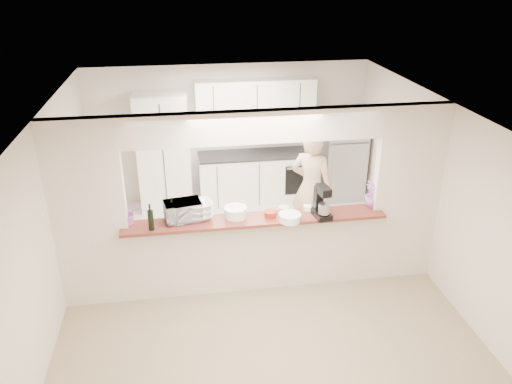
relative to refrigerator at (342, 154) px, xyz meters
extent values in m
plane|color=tan|center=(-2.05, -2.65, -0.85)|extent=(6.00, 6.00, 0.00)
cube|color=silver|center=(-2.05, -1.10, -0.84)|extent=(5.00, 2.90, 0.01)
cube|color=silver|center=(-4.10, -2.65, 0.40)|extent=(0.90, 0.15, 2.50)
cube|color=silver|center=(0.00, -2.65, 0.40)|extent=(0.90, 0.15, 2.50)
cube|color=silver|center=(-2.05, -2.65, 1.45)|extent=(3.20, 0.15, 0.40)
cube|color=silver|center=(-2.05, -2.65, -0.32)|extent=(3.20, 0.15, 1.05)
cube|color=maroon|center=(-2.05, -2.70, 0.22)|extent=(3.40, 0.38, 0.04)
cube|color=white|center=(-3.25, 0.05, 0.20)|extent=(0.90, 0.60, 2.10)
cube|color=white|center=(-1.60, 0.05, -0.40)|extent=(2.10, 0.60, 0.90)
cube|color=#2A2A2C|center=(-1.60, 0.05, 0.07)|extent=(2.10, 0.62, 0.04)
cube|color=white|center=(-1.60, 0.18, 1.02)|extent=(2.10, 0.35, 0.75)
cube|color=black|center=(-1.35, 0.07, 0.59)|extent=(0.75, 0.45, 0.12)
cube|color=black|center=(-0.85, -0.25, -0.35)|extent=(0.55, 0.02, 0.55)
cube|color=#A1A1A6|center=(0.00, 0.00, 0.00)|extent=(0.75, 0.70, 1.70)
imported|color=#E177D1|center=(-3.65, -2.60, 0.40)|extent=(0.32, 0.29, 0.32)
cylinder|color=black|center=(-3.10, -2.58, 0.35)|extent=(0.06, 0.06, 0.23)
cylinder|color=black|center=(-3.10, -2.58, 0.51)|extent=(0.02, 0.02, 0.08)
cylinder|color=black|center=(-3.36, -2.80, 0.37)|extent=(0.07, 0.07, 0.26)
cylinder|color=black|center=(-3.36, -2.80, 0.55)|extent=(0.02, 0.02, 0.09)
imported|color=silver|center=(-2.97, -2.60, 0.37)|extent=(0.50, 0.38, 0.25)
imported|color=white|center=(-2.75, -2.60, 0.36)|extent=(0.36, 0.36, 0.23)
cylinder|color=white|center=(-2.30, -2.62, 0.30)|extent=(0.29, 0.29, 0.13)
cylinder|color=white|center=(-2.30, -2.62, 0.37)|extent=(0.30, 0.30, 0.01)
cylinder|color=white|center=(-1.63, -2.84, 0.29)|extent=(0.27, 0.27, 0.09)
cylinder|color=white|center=(-1.63, -2.84, 0.34)|extent=(0.28, 0.28, 0.01)
cylinder|color=maroon|center=(-1.85, -2.68, 0.28)|extent=(0.16, 0.16, 0.08)
cylinder|color=beige|center=(-1.65, -2.57, 0.27)|extent=(0.15, 0.15, 0.07)
cube|color=silver|center=(-1.29, -2.60, 0.25)|extent=(0.25, 0.20, 0.01)
cube|color=white|center=(-1.29, -2.60, 0.28)|extent=(0.12, 0.12, 0.06)
cube|color=black|center=(-1.20, -2.80, 0.28)|extent=(0.22, 0.31, 0.07)
cube|color=black|center=(-1.21, -2.70, 0.47)|extent=(0.14, 0.12, 0.31)
cube|color=black|center=(-1.20, -2.81, 0.62)|extent=(0.16, 0.26, 0.10)
cylinder|color=#B7B7BC|center=(-1.19, -2.86, 0.40)|extent=(0.15, 0.15, 0.14)
imported|color=#C369C2|center=(-0.45, -2.60, 0.43)|extent=(0.21, 0.21, 0.37)
imported|color=#D6B28B|center=(-1.00, -1.56, 0.07)|extent=(0.80, 0.76, 1.84)
camera|label=1|loc=(-2.92, -8.31, 3.24)|focal=35.00mm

